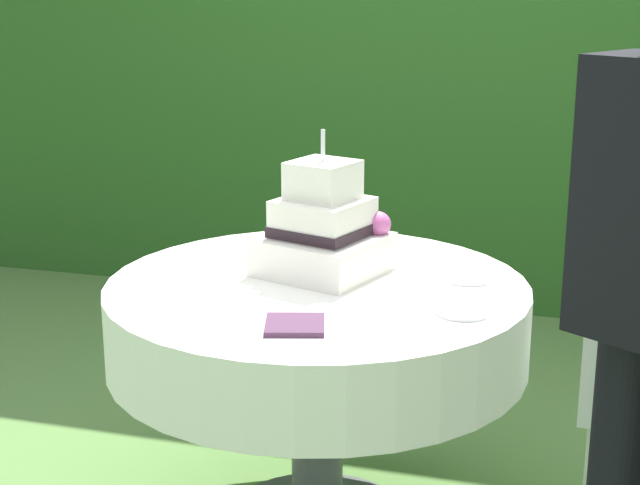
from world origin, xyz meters
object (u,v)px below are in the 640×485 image
(cake_table, at_px, (317,326))
(serving_plate_near, at_px, (468,277))
(wedding_cake, at_px, (324,232))
(serving_plate_far, at_px, (296,239))
(serving_plate_left, at_px, (463,311))
(napkin_stack, at_px, (295,325))

(cake_table, distance_m, serving_plate_near, 0.43)
(wedding_cake, xyz_separation_m, serving_plate_near, (0.39, 0.05, -0.11))
(serving_plate_far, height_order, serving_plate_left, same)
(serving_plate_near, relative_size, napkin_stack, 1.03)
(cake_table, relative_size, wedding_cake, 2.85)
(cake_table, distance_m, serving_plate_left, 0.45)
(napkin_stack, bearing_deg, cake_table, 97.44)
(napkin_stack, bearing_deg, wedding_cake, 96.92)
(serving_plate_near, bearing_deg, serving_plate_far, 156.58)
(wedding_cake, bearing_deg, serving_plate_near, 7.28)
(serving_plate_near, distance_m, serving_plate_far, 0.62)
(cake_table, bearing_deg, serving_plate_near, 21.41)
(serving_plate_far, bearing_deg, serving_plate_left, -41.59)
(serving_plate_near, bearing_deg, cake_table, -158.59)
(serving_plate_left, height_order, napkin_stack, napkin_stack)
(serving_plate_far, distance_m, serving_plate_left, 0.79)
(wedding_cake, bearing_deg, cake_table, -84.88)
(serving_plate_far, bearing_deg, cake_table, -65.05)
(wedding_cake, relative_size, serving_plate_far, 3.78)
(wedding_cake, bearing_deg, serving_plate_far, 120.64)
(serving_plate_left, distance_m, napkin_stack, 0.42)
(wedding_cake, height_order, napkin_stack, wedding_cake)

